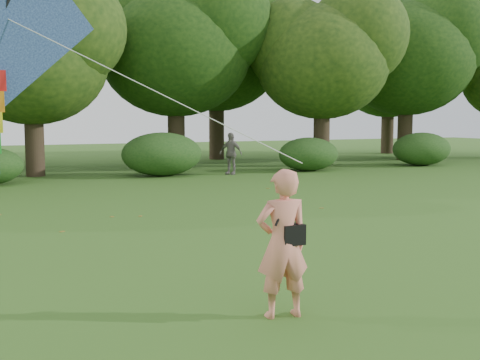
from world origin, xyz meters
name	(u,v)px	position (x,y,z in m)	size (l,w,h in m)	color
ground	(326,298)	(0.00, 0.00, 0.00)	(100.00, 100.00, 0.00)	#265114
man_kite_flyer	(282,244)	(-0.95, -0.45, 0.95)	(0.69, 0.45, 1.90)	#F28971
bystander_right	(231,154)	(5.96, 17.29, 0.93)	(1.08, 0.45, 1.85)	slate
crossbody_bag	(292,234)	(-0.83, -0.48, 1.07)	(0.43, 0.20, 0.73)	black
flying_kite	(7,22)	(-4.02, 1.06, 3.70)	(4.44, 1.94, 3.05)	#2549A1
tree_line	(105,54)	(1.67, 22.88, 5.60)	(54.70, 15.30, 9.48)	#3A2D1E
shrub_band	(75,159)	(-0.72, 17.60, 0.86)	(39.15, 3.22, 1.88)	#264919
fallen_leaves	(216,231)	(0.45, 5.28, 0.01)	(10.90, 14.21, 0.01)	olive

